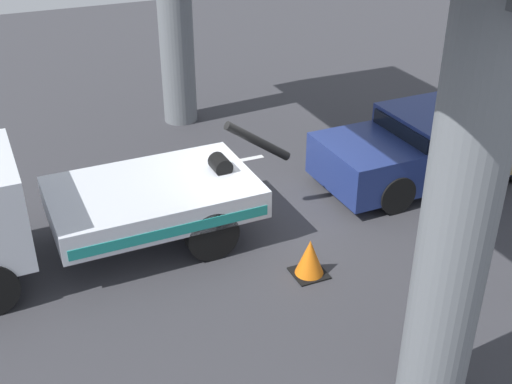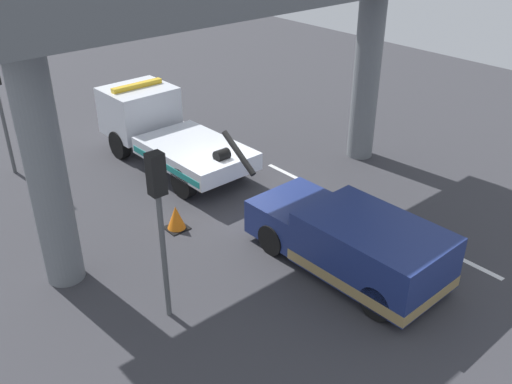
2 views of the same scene
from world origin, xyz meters
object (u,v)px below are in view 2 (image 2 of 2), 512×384
traffic_cone_orange (176,218)px  tow_truck_white (162,128)px  towed_van_green (353,244)px  traffic_light_near (158,201)px

traffic_cone_orange → tow_truck_white: bearing=-28.3°
tow_truck_white → towed_van_green: bearing=-179.9°
towed_van_green → traffic_light_near: traffic_light_near is taller
tow_truck_white → towed_van_green: 8.62m
traffic_light_near → traffic_cone_orange: traffic_light_near is taller
tow_truck_white → traffic_cone_orange: tow_truck_white is taller
traffic_light_near → tow_truck_white: bearing=-31.9°
towed_van_green → traffic_cone_orange: bearing=26.4°
towed_van_green → tow_truck_white: bearing=0.1°
towed_van_green → traffic_cone_orange: size_ratio=7.33×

